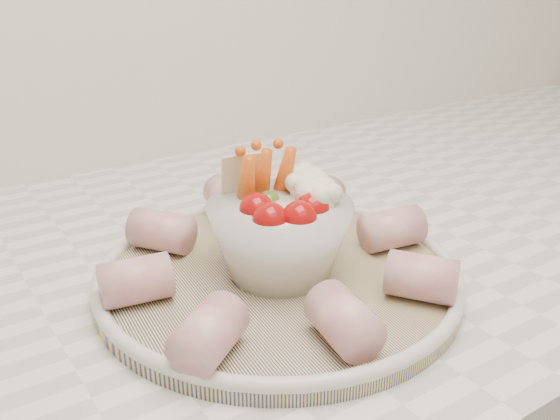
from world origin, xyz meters
TOP-DOWN VIEW (x-y plane):
  - serving_platter at (0.07, 1.37)m, footprint 0.35×0.35m
  - veggie_bowl at (0.07, 1.36)m, footprint 0.12×0.12m
  - cured_meat_rolls at (0.07, 1.37)m, footprint 0.30×0.31m

SIDE VIEW (x-z plane):
  - serving_platter at x=0.07m, z-range 0.92..0.94m
  - cured_meat_rolls at x=0.07m, z-range 0.94..0.97m
  - veggie_bowl at x=0.07m, z-range 0.92..1.03m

